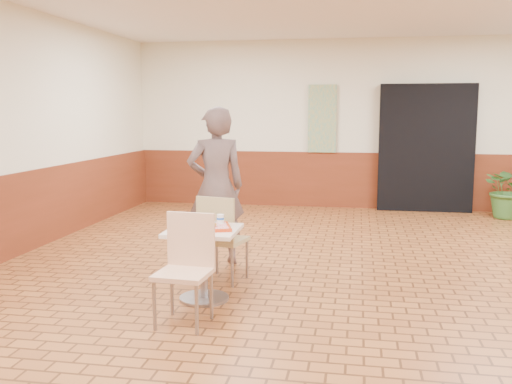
% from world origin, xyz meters
% --- Properties ---
extents(room_shell, '(8.01, 10.01, 3.01)m').
position_xyz_m(room_shell, '(0.00, 0.00, 1.50)').
color(room_shell, brown).
rests_on(room_shell, ground).
extents(wainscot_band, '(8.00, 10.00, 1.00)m').
position_xyz_m(wainscot_band, '(0.00, 0.00, 0.50)').
color(wainscot_band, '#622712').
rests_on(wainscot_band, ground).
extents(corridor_doorway, '(1.60, 0.22, 2.20)m').
position_xyz_m(corridor_doorway, '(1.20, 4.88, 1.10)').
color(corridor_doorway, black).
rests_on(corridor_doorway, ground).
extents(promo_poster, '(0.50, 0.03, 1.20)m').
position_xyz_m(promo_poster, '(-0.60, 4.94, 1.60)').
color(promo_poster, gray).
rests_on(promo_poster, wainscot_band).
extents(main_table, '(0.64, 0.64, 0.67)m').
position_xyz_m(main_table, '(-1.33, -0.41, 0.45)').
color(main_table, beige).
rests_on(main_table, ground).
extents(chair_main_front, '(0.45, 0.45, 0.90)m').
position_xyz_m(chair_main_front, '(-1.32, -0.97, 0.50)').
color(chair_main_front, '#E3B188').
rests_on(chair_main_front, ground).
extents(chair_main_back, '(0.50, 0.50, 0.90)m').
position_xyz_m(chair_main_back, '(-1.30, 0.14, 0.50)').
color(chair_main_back, tan).
rests_on(chair_main_back, ground).
extents(customer, '(0.77, 0.66, 1.79)m').
position_xyz_m(customer, '(-1.52, 0.84, 0.89)').
color(customer, brown).
rests_on(customer, ground).
extents(serving_tray, '(0.49, 0.38, 0.03)m').
position_xyz_m(serving_tray, '(-1.33, -0.41, 0.69)').
color(serving_tray, red).
rests_on(serving_tray, main_table).
extents(ring_donut, '(0.12, 0.12, 0.03)m').
position_xyz_m(ring_donut, '(-1.42, -0.38, 0.72)').
color(ring_donut, '#F8B25A').
rests_on(ring_donut, serving_tray).
extents(long_john_donut, '(0.17, 0.08, 0.05)m').
position_xyz_m(long_john_donut, '(-1.27, -0.45, 0.72)').
color(long_john_donut, gold).
rests_on(long_john_donut, serving_tray).
extents(paper_cup, '(0.07, 0.07, 0.09)m').
position_xyz_m(paper_cup, '(-1.20, -0.29, 0.75)').
color(paper_cup, white).
rests_on(paper_cup, serving_tray).
extents(potted_plant, '(0.91, 0.80, 0.97)m').
position_xyz_m(potted_plant, '(2.50, 4.40, 0.48)').
color(potted_plant, '#366A2A').
rests_on(potted_plant, ground).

